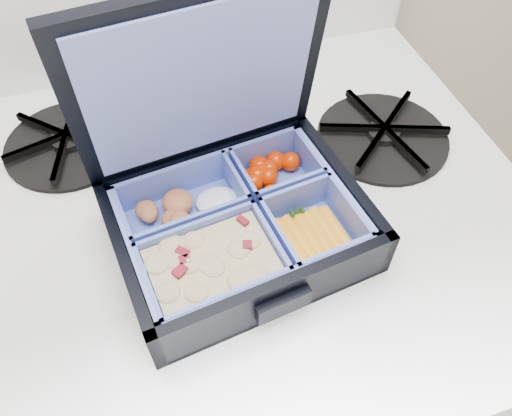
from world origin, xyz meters
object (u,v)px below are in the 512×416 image
object	(u,v)px
bento_box	(239,226)
burner_grate	(384,132)
fork	(230,156)
stove	(254,344)

from	to	relation	value
bento_box	burner_grate	distance (m)	0.24
bento_box	fork	bearing A→B (deg)	71.54
stove	burner_grate	size ratio (longest dim) A/B	5.66
stove	fork	size ratio (longest dim) A/B	5.97
stove	bento_box	distance (m)	0.51
bento_box	burner_grate	bearing A→B (deg)	16.97
stove	bento_box	bearing A→B (deg)	-115.61
stove	bento_box	xyz separation A→B (m)	(-0.04, -0.08, 0.50)
stove	bento_box	world-z (taller)	bento_box
bento_box	fork	world-z (taller)	bento_box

